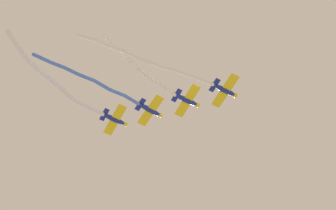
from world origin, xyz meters
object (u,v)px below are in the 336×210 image
(airplane_right_wing, at_px, (150,110))
(airplane_slot, at_px, (115,119))
(airplane_lead, at_px, (225,90))
(airplane_left_wing, at_px, (187,100))

(airplane_right_wing, height_order, airplane_slot, airplane_slot)
(airplane_slot, bearing_deg, airplane_right_wing, -46.24)
(airplane_right_wing, distance_m, airplane_slot, 7.66)
(airplane_lead, distance_m, airplane_left_wing, 7.67)
(airplane_lead, height_order, airplane_right_wing, airplane_right_wing)
(airplane_left_wing, relative_size, airplane_slot, 1.00)
(airplane_lead, height_order, airplane_slot, airplane_slot)
(airplane_lead, height_order, airplane_left_wing, airplane_left_wing)
(airplane_left_wing, bearing_deg, airplane_slot, 134.69)
(airplane_left_wing, bearing_deg, airplane_lead, -45.30)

